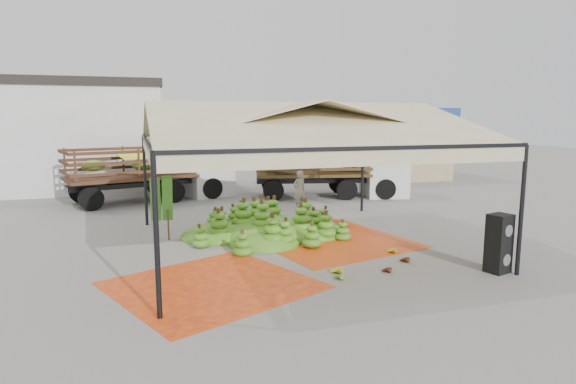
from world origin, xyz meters
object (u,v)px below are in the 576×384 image
object	(u,v)px
truck_right	(337,165)
banana_heap	(269,218)
speaker_stack	(499,243)
truck_left	(158,166)
vendor	(299,190)

from	to	relation	value
truck_right	banana_heap	bearing A→B (deg)	-115.26
speaker_stack	truck_left	distance (m)	14.63
truck_left	truck_right	distance (m)	7.97
speaker_stack	banana_heap	bearing A→B (deg)	114.53
vendor	truck_right	bearing A→B (deg)	-152.40
vendor	truck_left	bearing A→B (deg)	-54.16
banana_heap	vendor	xyz separation A→B (m)	(2.28, 3.75, 0.20)
banana_heap	speaker_stack	world-z (taller)	speaker_stack
truck_left	truck_right	bearing A→B (deg)	-26.58
banana_heap	truck_right	distance (m)	8.06
banana_heap	truck_left	world-z (taller)	truck_left
banana_heap	speaker_stack	size ratio (longest dim) A/B	3.81
vendor	truck_left	distance (m)	6.59
banana_heap	truck_right	xyz separation A→B (m)	(4.96, 6.29, 0.87)
vendor	truck_left	xyz separation A→B (m)	(-5.14, 4.06, 0.70)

